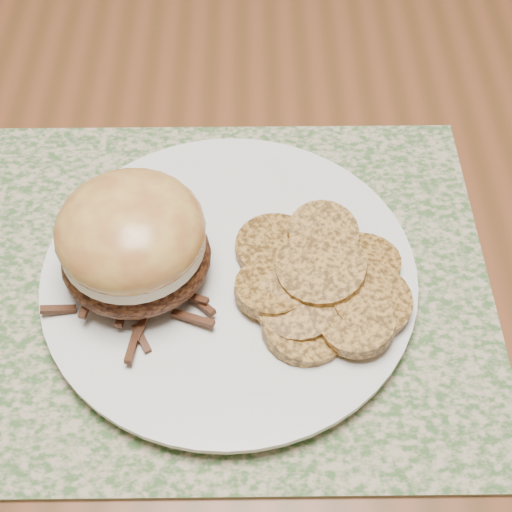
# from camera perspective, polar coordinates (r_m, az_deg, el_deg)

# --- Properties ---
(ground) EXTENTS (3.50, 3.50, 0.00)m
(ground) POSITION_cam_1_polar(r_m,az_deg,el_deg) (1.30, 9.59, -15.57)
(ground) COLOR brown
(ground) RESTS_ON ground
(dining_table) EXTENTS (1.50, 0.90, 0.75)m
(dining_table) POSITION_cam_1_polar(r_m,az_deg,el_deg) (0.73, 16.71, 4.09)
(dining_table) COLOR brown
(dining_table) RESTS_ON ground
(placemat) EXTENTS (0.45, 0.33, 0.00)m
(placemat) POSITION_cam_1_polar(r_m,az_deg,el_deg) (0.54, -5.18, -1.92)
(placemat) COLOR #3D5D30
(placemat) RESTS_ON dining_table
(dinner_plate) EXTENTS (0.26, 0.26, 0.02)m
(dinner_plate) POSITION_cam_1_polar(r_m,az_deg,el_deg) (0.53, -2.13, -1.65)
(dinner_plate) COLOR silver
(dinner_plate) RESTS_ON placemat
(pork_sandwich) EXTENTS (0.12, 0.11, 0.08)m
(pork_sandwich) POSITION_cam_1_polar(r_m,az_deg,el_deg) (0.50, -9.81, 1.12)
(pork_sandwich) COLOR black
(pork_sandwich) RESTS_ON dinner_plate
(roasted_potatoes) EXTENTS (0.14, 0.15, 0.03)m
(roasted_potatoes) POSITION_cam_1_polar(r_m,az_deg,el_deg) (0.51, 5.10, -2.12)
(roasted_potatoes) COLOR #A06E2F
(roasted_potatoes) RESTS_ON dinner_plate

